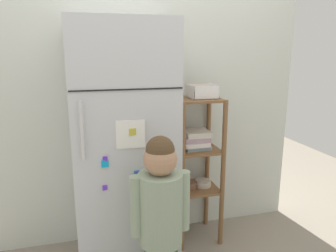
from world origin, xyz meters
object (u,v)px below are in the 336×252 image
(child_standing, at_px, (160,208))
(fruit_bin, at_px, (201,93))
(refrigerator, at_px, (124,148))
(pantry_shelf_unit, at_px, (196,156))

(child_standing, relative_size, fruit_bin, 5.35)
(refrigerator, relative_size, pantry_shelf_unit, 1.47)
(pantry_shelf_unit, height_order, fruit_bin, fruit_bin)
(child_standing, xyz_separation_m, pantry_shelf_unit, (0.45, 0.65, 0.06))
(refrigerator, height_order, fruit_bin, refrigerator)
(refrigerator, distance_m, child_standing, 0.58)
(pantry_shelf_unit, bearing_deg, fruit_bin, -20.44)
(pantry_shelf_unit, distance_m, fruit_bin, 0.50)
(refrigerator, relative_size, child_standing, 1.60)
(pantry_shelf_unit, relative_size, fruit_bin, 5.83)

